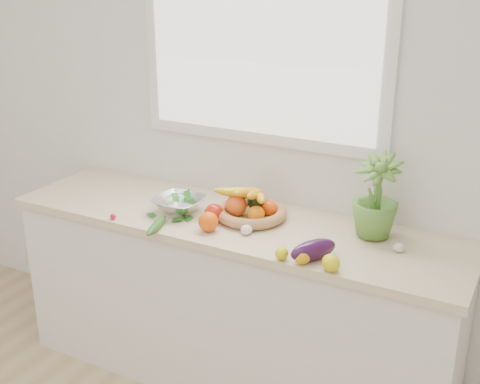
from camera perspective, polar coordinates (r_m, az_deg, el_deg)
The scene contains 20 objects.
back_wall at distance 2.98m, azimuth 2.07°, elevation 7.49°, with size 4.50×0.02×2.70m, color white.
counter_cabinet at distance 3.09m, azimuth -0.65°, elevation -10.55°, with size 2.20×0.58×0.86m, color silver.
countertop at distance 2.88m, azimuth -0.69°, elevation -2.88°, with size 2.24×0.62×0.04m, color beige.
window_frame at distance 2.91m, azimuth 2.04°, elevation 15.13°, with size 1.30×0.03×1.10m, color white.
window_pane at distance 2.89m, azimuth 1.85°, elevation 15.09°, with size 1.18×0.01×0.98m, color white.
orange_loose at distance 2.72m, azimuth -3.02°, elevation -2.84°, with size 0.09×0.09×0.09m, color #EB5307.
lemon_a at distance 2.48m, azimuth 3.97°, elevation -5.82°, with size 0.05×0.07×0.05m, color #D3C70B.
lemon_b at distance 2.45m, azimuth 5.96°, elevation -6.05°, with size 0.07×0.08×0.07m, color #E6A30C.
lemon_c at distance 2.41m, azimuth 8.61°, elevation -6.68°, with size 0.07×0.09×0.07m, color yellow.
apple at distance 2.82m, azimuth -2.49°, elevation -1.98°, with size 0.09×0.09×0.09m, color red.
ginger at distance 2.53m, azimuth 6.62°, elevation -5.57°, with size 0.10×0.04×0.03m, color tan.
garlic_a at distance 2.74m, azimuth 1.03°, elevation -3.13°, with size 0.06×0.06×0.05m, color beige.
garlic_b at distance 2.62m, azimuth 14.83°, elevation -5.11°, with size 0.05×0.05×0.04m, color beige.
garlic_c at distance 2.70m, azimuth 0.62°, elevation -3.60°, with size 0.05×0.05×0.04m, color white.
eggplant at distance 2.48m, azimuth 6.97°, elevation -5.48°, with size 0.08×0.22×0.09m, color #2F0D32.
cucumber at distance 2.77m, azimuth -7.93°, elevation -3.18°, with size 0.04×0.22×0.04m, color #1C4E17.
radish at distance 2.92m, azimuth -11.95°, elevation -2.30°, with size 0.03×0.03×0.03m, color red.
potted_herb at distance 2.67m, azimuth 12.78°, elevation -0.32°, with size 0.21×0.21×0.37m, color #528430.
fruit_basket at distance 2.86m, azimuth 1.00°, elevation -1.54°, with size 0.39×0.39×0.18m.
colander_with_spinach at distance 2.93m, azimuth -5.80°, elevation -0.80°, with size 0.24×0.24×0.12m.
Camera 1 is at (1.27, -0.36, 2.03)m, focal length 45.00 mm.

